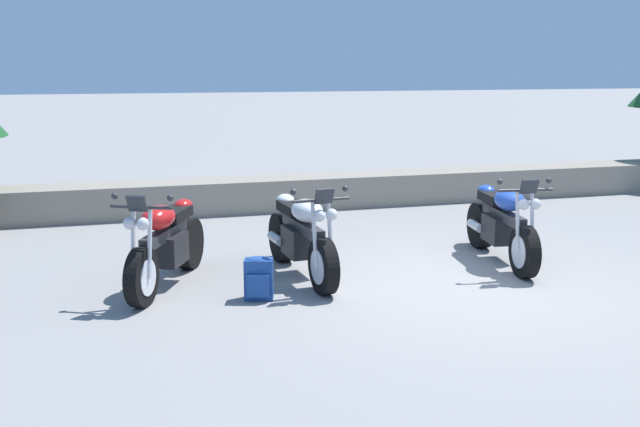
{
  "coord_description": "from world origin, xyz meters",
  "views": [
    {
      "loc": [
        -3.7,
        -7.09,
        2.44
      ],
      "look_at": [
        -1.36,
        1.2,
        0.65
      ],
      "focal_mm": 39.91,
      "sensor_mm": 36.0,
      "label": 1
    }
  ],
  "objects_px": {
    "motorcycle_white_centre": "(302,237)",
    "rider_backpack": "(259,277)",
    "motorcycle_red_near_left": "(165,244)",
    "motorcycle_blue_far_right": "(502,224)"
  },
  "relations": [
    {
      "from": "motorcycle_red_near_left",
      "to": "motorcycle_blue_far_right",
      "type": "relative_size",
      "value": 0.94
    },
    {
      "from": "motorcycle_blue_far_right",
      "to": "rider_backpack",
      "type": "xyz_separation_m",
      "value": [
        -3.24,
        -0.63,
        -0.24
      ]
    },
    {
      "from": "rider_backpack",
      "to": "motorcycle_white_centre",
      "type": "bearing_deg",
      "value": 46.52
    },
    {
      "from": "motorcycle_white_centre",
      "to": "motorcycle_blue_far_right",
      "type": "relative_size",
      "value": 1.0
    },
    {
      "from": "motorcycle_red_near_left",
      "to": "motorcycle_blue_far_right",
      "type": "xyz_separation_m",
      "value": [
        4.15,
        -0.11,
        0.0
      ]
    },
    {
      "from": "motorcycle_white_centre",
      "to": "rider_backpack",
      "type": "xyz_separation_m",
      "value": [
        -0.65,
        -0.68,
        -0.24
      ]
    },
    {
      "from": "motorcycle_blue_far_right",
      "to": "motorcycle_red_near_left",
      "type": "bearing_deg",
      "value": 178.48
    },
    {
      "from": "motorcycle_white_centre",
      "to": "motorcycle_blue_far_right",
      "type": "xyz_separation_m",
      "value": [
        2.59,
        -0.05,
        0.0
      ]
    },
    {
      "from": "motorcycle_red_near_left",
      "to": "rider_backpack",
      "type": "bearing_deg",
      "value": -39.1
    },
    {
      "from": "motorcycle_red_near_left",
      "to": "rider_backpack",
      "type": "distance_m",
      "value": 1.2
    }
  ]
}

